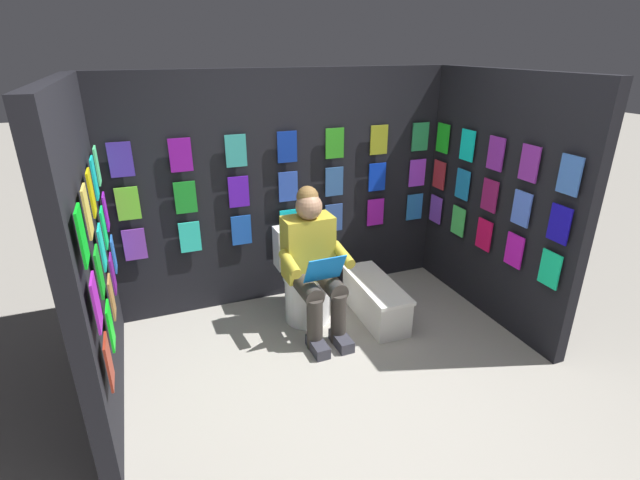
{
  "coord_description": "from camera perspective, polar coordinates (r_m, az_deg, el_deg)",
  "views": [
    {
      "loc": [
        1.16,
        2.01,
        2.18
      ],
      "look_at": [
        -0.0,
        -0.97,
        0.85
      ],
      "focal_mm": 26.2,
      "sensor_mm": 36.0,
      "label": 1
    }
  ],
  "objects": [
    {
      "name": "ground_plane",
      "position": [
        3.19,
        6.74,
        -20.8
      ],
      "size": [
        30.0,
        30.0,
        0.0
      ],
      "primitive_type": "plane",
      "color": "#9E998E"
    },
    {
      "name": "display_wall_back",
      "position": [
        4.15,
        -4.24,
        6.23
      ],
      "size": [
        3.07,
        0.14,
        2.02
      ],
      "color": "black",
      "rests_on": "ground"
    },
    {
      "name": "display_wall_left",
      "position": [
        4.12,
        20.82,
        4.64
      ],
      "size": [
        0.14,
        1.75,
        2.02
      ],
      "color": "black",
      "rests_on": "ground"
    },
    {
      "name": "display_wall_right",
      "position": [
        3.14,
        -26.44,
        -1.77
      ],
      "size": [
        0.14,
        1.75,
        2.02
      ],
      "color": "black",
      "rests_on": "ground"
    },
    {
      "name": "toilet",
      "position": [
        4.0,
        -1.94,
        -5.01
      ],
      "size": [
        0.41,
        0.56,
        0.77
      ],
      "rotation": [
        0.0,
        0.0,
        0.02
      ],
      "color": "white",
      "rests_on": "ground"
    },
    {
      "name": "person_reading",
      "position": [
        3.69,
        -0.76,
        -2.76
      ],
      "size": [
        0.53,
        0.69,
        1.19
      ],
      "rotation": [
        0.0,
        0.0,
        0.02
      ],
      "color": "gold",
      "rests_on": "ground"
    },
    {
      "name": "comic_longbox_near",
      "position": [
        4.07,
        6.76,
        -7.21
      ],
      "size": [
        0.33,
        0.82,
        0.33
      ],
      "rotation": [
        0.0,
        0.0,
        -0.03
      ],
      "color": "white",
      "rests_on": "ground"
    }
  ]
}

